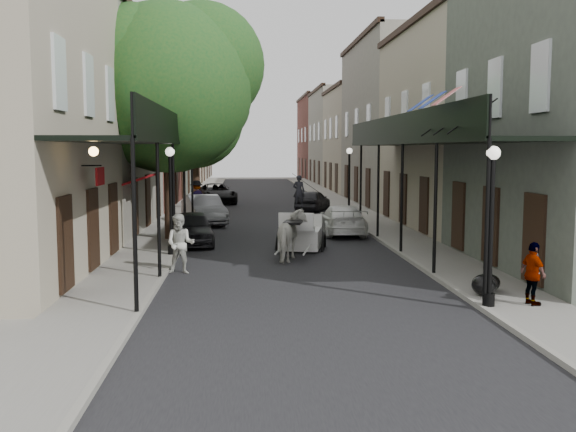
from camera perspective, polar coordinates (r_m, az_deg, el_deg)
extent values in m
plane|color=gray|center=(16.79, 1.55, -6.97)|extent=(140.00, 140.00, 0.00)
cube|color=black|center=(36.52, -1.45, 0.05)|extent=(8.00, 90.00, 0.01)
cube|color=gray|center=(36.64, -9.29, 0.08)|extent=(2.20, 90.00, 0.12)
cube|color=gray|center=(37.06, 6.30, 0.19)|extent=(2.20, 90.00, 0.12)
cube|color=#9E947E|center=(46.84, -12.68, 7.63)|extent=(5.00, 80.00, 10.50)
cube|color=gray|center=(47.42, 8.53, 7.69)|extent=(5.00, 80.00, 10.50)
cube|color=black|center=(23.54, -12.39, 6.41)|extent=(2.20, 18.00, 0.12)
cube|color=black|center=(23.42, -9.85, 7.69)|extent=(0.06, 18.00, 1.00)
cylinder|color=black|center=(14.59, -13.49, -0.64)|extent=(0.10, 0.10, 4.00)
cylinder|color=black|center=(22.48, -10.13, 1.69)|extent=(0.10, 0.10, 4.00)
cylinder|color=black|center=(30.43, -8.52, 2.80)|extent=(0.10, 0.10, 4.00)
cube|color=black|center=(24.20, 11.90, 6.40)|extent=(2.20, 18.00, 0.12)
cube|color=black|center=(23.95, 9.48, 7.65)|extent=(0.06, 18.00, 1.00)
cylinder|color=black|center=(15.43, 17.27, -0.40)|extent=(0.10, 0.10, 4.00)
cylinder|color=black|center=(23.03, 10.08, 1.79)|extent=(0.10, 0.10, 4.00)
cylinder|color=black|center=(30.84, 6.49, 2.87)|extent=(0.10, 0.10, 4.00)
cylinder|color=#382619|center=(26.48, -10.53, 4.04)|extent=(0.44, 0.44, 5.60)
sphere|color=#194E1E|center=(26.58, -10.66, 11.13)|extent=(6.80, 6.80, 6.80)
sphere|color=#194E1E|center=(27.16, -7.63, 13.18)|extent=(5.10, 5.10, 5.10)
cylinder|color=#382619|center=(40.42, -8.26, 4.30)|extent=(0.44, 0.44, 5.04)
sphere|color=#194E1E|center=(40.44, -8.32, 8.47)|extent=(6.00, 6.00, 6.00)
sphere|color=#194E1E|center=(41.02, -6.58, 9.72)|extent=(4.50, 4.50, 4.50)
cylinder|color=black|center=(15.76, 17.41, -7.09)|extent=(0.28, 0.28, 0.30)
cylinder|color=black|center=(15.50, 17.58, -1.50)|extent=(0.12, 0.12, 3.40)
sphere|color=white|center=(15.38, 17.80, 5.36)|extent=(0.32, 0.32, 0.32)
cylinder|color=black|center=(22.70, -10.29, -2.98)|extent=(0.28, 0.28, 0.30)
cylinder|color=black|center=(22.51, -10.37, 0.92)|extent=(0.12, 0.12, 3.40)
sphere|color=white|center=(22.43, -10.46, 5.64)|extent=(0.32, 0.32, 0.32)
cylinder|color=black|center=(34.93, 5.43, 0.19)|extent=(0.28, 0.28, 0.30)
cylinder|color=black|center=(34.81, 5.45, 2.73)|extent=(0.12, 0.12, 3.40)
sphere|color=white|center=(34.76, 5.48, 5.78)|extent=(0.32, 0.32, 0.32)
imported|color=silver|center=(21.66, 0.42, -1.75)|extent=(1.32, 2.17, 1.71)
torus|color=black|center=(24.75, -0.62, -1.28)|extent=(0.37, 1.33, 1.33)
torus|color=black|center=(24.56, 3.30, -1.34)|extent=(0.37, 1.33, 1.33)
torus|color=black|center=(23.35, -0.65, -2.48)|extent=(0.21, 0.69, 0.69)
torus|color=black|center=(23.19, 2.49, -2.54)|extent=(0.21, 0.69, 0.69)
cube|color=silver|center=(24.39, 1.28, -0.33)|extent=(1.80, 2.12, 0.72)
cube|color=silver|center=(23.26, 0.97, 0.64)|extent=(1.33, 0.81, 0.12)
cube|color=silver|center=(22.98, 0.89, 1.35)|extent=(1.24, 0.36, 0.52)
imported|color=black|center=(23.21, 0.97, 2.23)|extent=(0.47, 0.36, 1.16)
imported|color=beige|center=(19.59, -9.55, -2.48)|extent=(0.97, 0.80, 1.82)
imported|color=gray|center=(35.86, -8.13, 1.62)|extent=(1.40, 1.37, 1.93)
imported|color=gray|center=(16.05, 20.96, -4.82)|extent=(0.52, 0.92, 1.49)
imported|color=black|center=(25.56, -8.46, -1.06)|extent=(1.96, 4.03, 1.33)
imported|color=gray|center=(32.48, -7.50, 0.56)|extent=(2.67, 4.71, 1.47)
imported|color=black|center=(44.99, -6.39, 2.01)|extent=(3.28, 5.39, 1.40)
imported|color=white|center=(28.46, 4.80, -0.33)|extent=(1.90, 4.53, 1.31)
imported|color=black|center=(39.03, 2.21, 1.38)|extent=(2.79, 4.11, 1.30)
ellipsoid|color=black|center=(16.81, 17.06, -5.87)|extent=(0.63, 0.63, 0.53)
ellipsoid|color=black|center=(17.33, 17.45, -5.68)|extent=(0.55, 0.55, 0.44)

